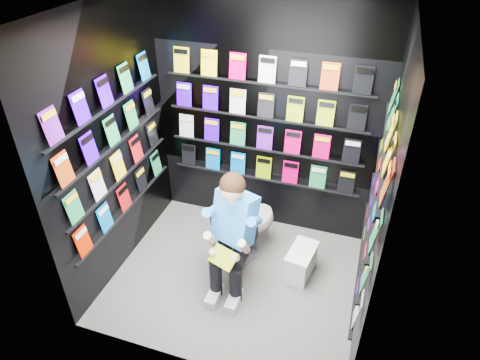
% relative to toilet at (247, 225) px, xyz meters
% --- Properties ---
extents(floor, '(2.40, 2.40, 0.00)m').
position_rel_toilet_xyz_m(floor, '(0.01, -0.41, -0.37)').
color(floor, '#60605D').
rests_on(floor, ground).
extents(ceiling, '(2.40, 2.40, 0.00)m').
position_rel_toilet_xyz_m(ceiling, '(0.01, -0.41, 2.23)').
color(ceiling, white).
rests_on(ceiling, floor).
extents(wall_back, '(2.40, 0.04, 2.60)m').
position_rel_toilet_xyz_m(wall_back, '(0.01, 0.59, 0.93)').
color(wall_back, black).
rests_on(wall_back, floor).
extents(wall_front, '(2.40, 0.04, 2.60)m').
position_rel_toilet_xyz_m(wall_front, '(0.01, -1.41, 0.93)').
color(wall_front, black).
rests_on(wall_front, floor).
extents(wall_left, '(0.04, 2.00, 2.60)m').
position_rel_toilet_xyz_m(wall_left, '(-1.19, -0.41, 0.93)').
color(wall_left, black).
rests_on(wall_left, floor).
extents(wall_right, '(0.04, 2.00, 2.60)m').
position_rel_toilet_xyz_m(wall_right, '(1.21, -0.41, 0.93)').
color(wall_right, black).
rests_on(wall_right, floor).
extents(comics_back, '(2.10, 0.06, 1.37)m').
position_rel_toilet_xyz_m(comics_back, '(0.01, 0.56, 0.94)').
color(comics_back, '#D0005C').
rests_on(comics_back, wall_back).
extents(comics_left, '(0.06, 1.70, 1.37)m').
position_rel_toilet_xyz_m(comics_left, '(-1.16, -0.41, 0.94)').
color(comics_left, '#D0005C').
rests_on(comics_left, wall_left).
extents(comics_right, '(0.06, 1.70, 1.37)m').
position_rel_toilet_xyz_m(comics_right, '(1.18, -0.41, 0.94)').
color(comics_right, '#D0005C').
rests_on(comics_right, wall_right).
extents(toilet, '(0.64, 0.85, 0.73)m').
position_rel_toilet_xyz_m(toilet, '(0.00, 0.00, 0.00)').
color(toilet, silver).
rests_on(toilet, floor).
extents(longbox, '(0.27, 0.42, 0.29)m').
position_rel_toilet_xyz_m(longbox, '(0.62, -0.14, -0.22)').
color(longbox, white).
rests_on(longbox, floor).
extents(longbox_lid, '(0.29, 0.44, 0.03)m').
position_rel_toilet_xyz_m(longbox_lid, '(0.62, -0.14, -0.06)').
color(longbox_lid, white).
rests_on(longbox_lid, longbox).
extents(reader, '(0.73, 0.88, 1.39)m').
position_rel_toilet_xyz_m(reader, '(0.00, -0.38, 0.40)').
color(reader, '#1F8CEF').
rests_on(reader, toilet).
extents(held_comic, '(0.29, 0.22, 0.11)m').
position_rel_toilet_xyz_m(held_comic, '(0.00, -0.73, 0.21)').
color(held_comic, green).
rests_on(held_comic, reader).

